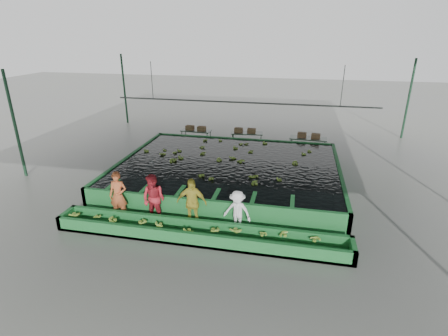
% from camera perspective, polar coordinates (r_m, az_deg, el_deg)
% --- Properties ---
extents(ground, '(80.00, 80.00, 0.00)m').
position_cam_1_polar(ground, '(15.06, -0.40, -4.22)').
color(ground, slate).
rests_on(ground, ground).
extents(shed_roof, '(20.00, 22.00, 0.04)m').
position_cam_1_polar(shed_roof, '(13.65, -0.45, 15.03)').
color(shed_roof, gray).
rests_on(shed_roof, shed_posts).
extents(shed_posts, '(20.00, 22.00, 5.00)m').
position_cam_1_polar(shed_posts, '(14.16, -0.42, 4.93)').
color(shed_posts, '#1B4028').
rests_on(shed_posts, ground).
extents(flotation_tank, '(10.00, 8.00, 0.90)m').
position_cam_1_polar(flotation_tank, '(16.22, 0.74, -0.54)').
color(flotation_tank, '#1F6E30').
rests_on(flotation_tank, ground).
extents(tank_water, '(9.70, 7.70, 0.00)m').
position_cam_1_polar(tank_water, '(16.08, 0.75, 0.78)').
color(tank_water, black).
rests_on(tank_water, flotation_tank).
extents(sorting_trough, '(10.00, 1.00, 0.50)m').
position_cam_1_polar(sorting_trough, '(11.89, -4.21, -10.52)').
color(sorting_trough, '#1F6E30').
rests_on(sorting_trough, ground).
extents(cableway_rail, '(0.08, 0.08, 14.00)m').
position_cam_1_polar(cableway_rail, '(18.82, 2.92, 10.64)').
color(cableway_rail, '#59605B').
rests_on(cableway_rail, shed_roof).
extents(rail_hanger_left, '(0.04, 0.04, 2.00)m').
position_cam_1_polar(rail_hanger_left, '(20.06, -11.70, 13.81)').
color(rail_hanger_left, '#59605B').
rests_on(rail_hanger_left, shed_roof).
extents(rail_hanger_right, '(0.04, 0.04, 2.00)m').
position_cam_1_polar(rail_hanger_right, '(18.54, 18.80, 12.53)').
color(rail_hanger_right, '#59605B').
rests_on(rail_hanger_right, shed_roof).
extents(worker_a, '(0.70, 0.49, 1.84)m').
position_cam_1_polar(worker_a, '(13.38, -16.88, -4.33)').
color(worker_a, '#C55E31').
rests_on(worker_a, ground).
extents(worker_b, '(1.01, 0.85, 1.84)m').
position_cam_1_polar(worker_b, '(12.80, -11.40, -5.00)').
color(worker_b, red).
rests_on(worker_b, ground).
extents(worker_c, '(1.10, 0.49, 1.85)m').
position_cam_1_polar(worker_c, '(12.34, -5.30, -5.68)').
color(worker_c, gold).
rests_on(worker_c, ground).
extents(worker_d, '(1.08, 0.76, 1.53)m').
position_cam_1_polar(worker_d, '(12.07, 2.18, -7.11)').
color(worker_d, white).
rests_on(worker_d, ground).
extents(packing_table_left, '(1.88, 0.86, 0.83)m').
position_cam_1_polar(packing_table_left, '(21.77, -4.55, 5.11)').
color(packing_table_left, '#59605B').
rests_on(packing_table_left, ground).
extents(packing_table_mid, '(1.95, 0.95, 0.85)m').
position_cam_1_polar(packing_table_mid, '(21.16, 3.75, 4.68)').
color(packing_table_mid, '#59605B').
rests_on(packing_table_mid, ground).
extents(packing_table_right, '(2.08, 0.94, 0.93)m').
position_cam_1_polar(packing_table_right, '(20.39, 13.49, 3.57)').
color(packing_table_right, '#59605B').
rests_on(packing_table_right, ground).
extents(box_stack_left, '(1.27, 0.45, 0.27)m').
position_cam_1_polar(box_stack_left, '(21.63, -4.63, 6.15)').
color(box_stack_left, brown).
rests_on(box_stack_left, packing_table_left).
extents(box_stack_mid, '(1.27, 0.38, 0.27)m').
position_cam_1_polar(box_stack_mid, '(20.99, 3.44, 5.76)').
color(box_stack_mid, brown).
rests_on(box_stack_mid, packing_table_mid).
extents(box_stack_right, '(1.27, 0.50, 0.27)m').
position_cam_1_polar(box_stack_right, '(20.26, 13.64, 4.82)').
color(box_stack_right, brown).
rests_on(box_stack_right, packing_table_right).
extents(floating_bananas, '(9.28, 6.33, 0.13)m').
position_cam_1_polar(floating_bananas, '(16.81, 1.28, 1.73)').
color(floating_bananas, olive).
rests_on(floating_bananas, tank_water).
extents(trough_bananas, '(8.38, 0.56, 0.11)m').
position_cam_1_polar(trough_bananas, '(11.81, -4.23, -9.90)').
color(trough_bananas, olive).
rests_on(trough_bananas, sorting_trough).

